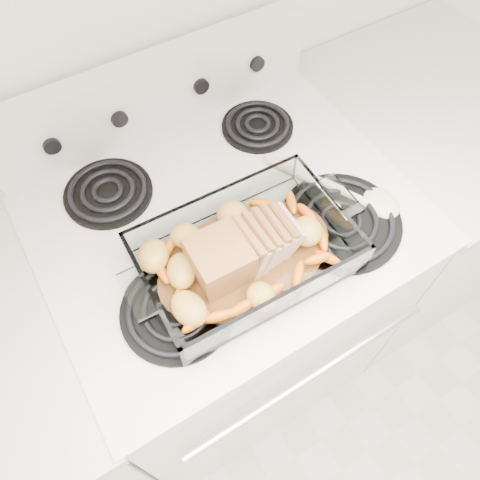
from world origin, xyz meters
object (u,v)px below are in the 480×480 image
pork_roast (236,253)px  electric_range (227,298)px  baking_dish (245,255)px  counter_right (398,206)px  counter_left (5,425)px

pork_roast → electric_range: bearing=58.1°
baking_dish → electric_range: bearing=80.3°
counter_right → electric_range: bearing=179.9°
counter_left → pork_roast: 0.82m
electric_range → counter_left: electric_range is taller
electric_range → counter_left: 0.67m
electric_range → pork_roast: bearing=-109.5°
counter_left → electric_range: bearing=0.1°
counter_left → counter_right: (1.33, 0.00, 0.00)m
baking_dish → pork_roast: (-0.02, -0.00, 0.03)m
counter_right → pork_roast: pork_roast is taller
baking_dish → pork_roast: size_ratio=1.83×
electric_range → baking_dish: 0.50m
baking_dish → pork_roast: pork_roast is taller
counter_left → counter_right: same height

